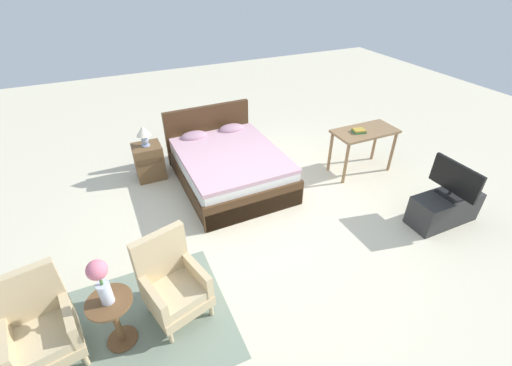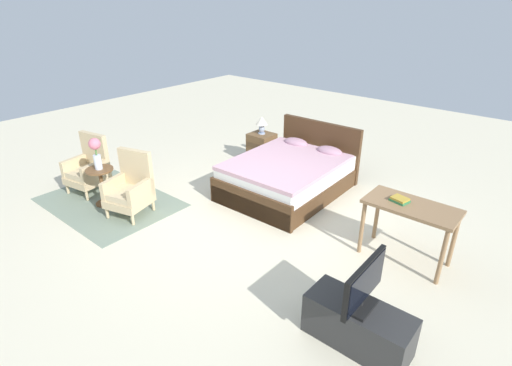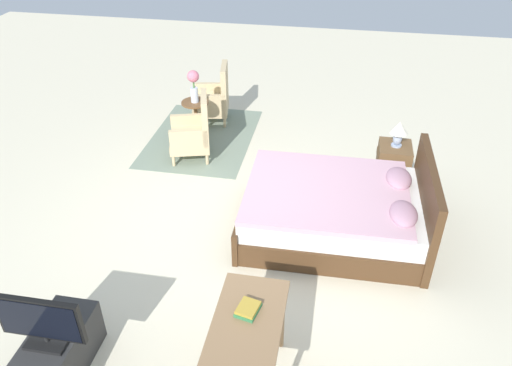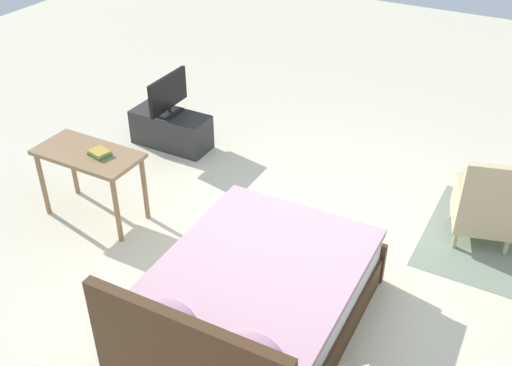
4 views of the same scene
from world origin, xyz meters
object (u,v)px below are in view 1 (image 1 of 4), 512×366
Objects in this scene: nightstand at (149,161)px; tv_flatscreen at (455,180)px; vanity_desk at (364,137)px; tv_stand at (444,208)px; flower_vase at (100,278)px; book_stack at (359,131)px; side_table at (114,316)px; armchair_by_window_right at (173,284)px; armchair_by_window_left at (41,328)px; bed at (228,165)px; table_lamp at (143,133)px.

nightstand is 0.84× the size of tv_flatscreen.
tv_stand is at bearing -83.52° from vanity_desk.
flower_vase is 2.14× the size of book_stack.
side_table is 2.62× the size of book_stack.
tv_flatscreen reaches higher than book_stack.
armchair_by_window_right reaches higher than side_table.
bed is at bearing 39.24° from armchair_by_window_left.
flower_vase is 2.94m from table_lamp.
tv_flatscreen is (4.22, 0.02, -0.21)m from flower_vase.
tv_stand is at bearing -42.97° from bed.
tv_flatscreen is (4.81, -0.11, 0.29)m from armchair_by_window_left.
armchair_by_window_right is 0.76m from flower_vase.
flower_vase reaches higher than armchair_by_window_left.
armchair_by_window_left is at bearing 167.71° from flower_vase.
tv_stand is 0.46m from tv_flatscreen.
bed reaches higher than book_stack.
vanity_desk is (-0.18, 1.55, -0.04)m from tv_flatscreen.
side_table is 1.02× the size of nightstand.
tv_stand is (4.22, 0.02, -0.15)m from side_table.
bed is 2.13m from book_stack.
bed is 6.12× the size of table_lamp.
armchair_by_window_left is 4.73m from book_stack.
book_stack is at bearing 21.79° from side_table.
nightstand is at bearing 74.34° from side_table.
flower_vase is at bearing -158.77° from vanity_desk.
bed is 2.45m from armchair_by_window_right.
armchair_by_window_right is at bearing 12.71° from flower_vase.
table_lamp is (0.79, 2.83, 0.42)m from side_table.
flower_vase is (0.59, -0.13, 0.49)m from armchair_by_window_left.
bed reaches higher than vanity_desk.
flower_vase is 4.23m from tv_flatscreen.
bed is 2.89m from side_table.
armchair_by_window_left is 1.93× the size of flower_vase.
armchair_by_window_right is 2.79× the size of table_lamp.
armchair_by_window_right is 0.58m from side_table.
tv_stand is 1.39× the size of tv_flatscreen.
tv_flatscreen is at bearing -42.94° from bed.
flower_vase reaches higher than armchair_by_window_right.
armchair_by_window_right is at bearing -157.46° from vanity_desk.
flower_vase is at bearing -105.65° from table_lamp.
armchair_by_window_left is at bearing 178.72° from tv_stand.
tv_stand is 1.61m from vanity_desk.
armchair_by_window_left is 0.96× the size of tv_stand.
flower_vase is (-1.91, -2.17, 0.58)m from bed.
tv_flatscreen reaches higher than vanity_desk.
book_stack reaches higher than side_table.
flower_vase is 0.69× the size of tv_flatscreen.
side_table is at bearing -105.65° from table_lamp.
table_lamp is (0.00, 0.00, 0.50)m from nightstand.
armchair_by_window_right is 3.65m from book_stack.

